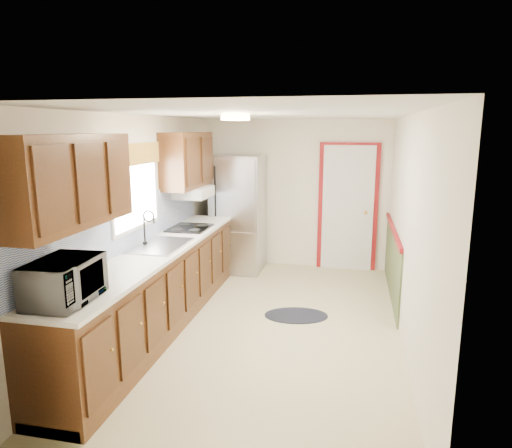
% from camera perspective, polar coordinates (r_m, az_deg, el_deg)
% --- Properties ---
extents(room_shell, '(3.20, 5.20, 2.52)m').
position_cam_1_polar(room_shell, '(5.07, 1.38, -0.07)').
color(room_shell, beige).
rests_on(room_shell, ground).
extents(kitchen_run, '(0.63, 4.00, 2.20)m').
position_cam_1_polar(kitchen_run, '(5.26, -12.63, -4.29)').
color(kitchen_run, '#3D1F0D').
rests_on(kitchen_run, ground).
extents(back_wall_trim, '(1.12, 2.30, 2.08)m').
position_cam_1_polar(back_wall_trim, '(7.21, 12.46, 0.68)').
color(back_wall_trim, maroon).
rests_on(back_wall_trim, ground).
extents(ceiling_fixture, '(0.30, 0.30, 0.06)m').
position_cam_1_polar(ceiling_fixture, '(4.83, -2.60, 13.19)').
color(ceiling_fixture, '#FFD88C').
rests_on(ceiling_fixture, room_shell).
extents(microwave, '(0.37, 0.62, 0.41)m').
position_cam_1_polar(microwave, '(3.77, -22.89, -6.04)').
color(microwave, white).
rests_on(microwave, kitchen_run).
extents(refrigerator, '(0.77, 0.77, 1.85)m').
position_cam_1_polar(refrigerator, '(7.27, -2.23, 1.31)').
color(refrigerator, '#B7B7BC').
rests_on(refrigerator, ground).
extents(rug, '(0.85, 0.63, 0.01)m').
position_cam_1_polar(rug, '(5.71, 5.05, -11.31)').
color(rug, black).
rests_on(rug, ground).
extents(cooktop, '(0.50, 0.60, 0.02)m').
position_cam_1_polar(cooktop, '(6.14, -8.28, -0.48)').
color(cooktop, black).
rests_on(cooktop, kitchen_run).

